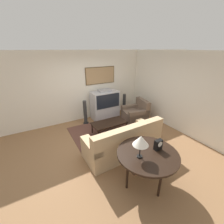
% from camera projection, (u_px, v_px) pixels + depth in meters
% --- Properties ---
extents(ground_plane, '(12.00, 12.00, 0.00)m').
position_uv_depth(ground_plane, '(107.00, 143.00, 4.69)').
color(ground_plane, '#8E6642').
extents(wall_back, '(12.00, 0.10, 2.70)m').
position_uv_depth(wall_back, '(82.00, 87.00, 5.87)').
color(wall_back, silver).
rests_on(wall_back, ground_plane).
extents(wall_right, '(0.06, 12.00, 2.70)m').
position_uv_depth(wall_right, '(172.00, 91.00, 5.35)').
color(wall_right, silver).
rests_on(wall_right, ground_plane).
extents(area_rug, '(2.35, 1.88, 0.01)m').
position_uv_depth(area_rug, '(106.00, 132.00, 5.34)').
color(area_rug, brown).
rests_on(area_rug, ground_plane).
extents(tv, '(1.11, 0.59, 1.24)m').
position_uv_depth(tv, '(105.00, 105.00, 6.20)').
color(tv, '#B7B7BC').
rests_on(tv, ground_plane).
extents(couch, '(2.16, 0.94, 0.96)m').
position_uv_depth(couch, '(124.00, 143.00, 4.15)').
color(couch, tan).
rests_on(couch, ground_plane).
extents(armchair, '(1.00, 1.00, 0.87)m').
position_uv_depth(armchair, '(136.00, 114.00, 6.06)').
color(armchair, brown).
rests_on(armchair, ground_plane).
extents(coffee_table, '(1.17, 0.61, 0.40)m').
position_uv_depth(coffee_table, '(109.00, 123.00, 5.15)').
color(coffee_table, black).
rests_on(coffee_table, ground_plane).
extents(console_table, '(1.26, 1.26, 0.79)m').
position_uv_depth(console_table, '(148.00, 155.00, 3.06)').
color(console_table, black).
rests_on(console_table, ground_plane).
extents(table_lamp, '(0.31, 0.31, 0.48)m').
position_uv_depth(table_lamp, '(141.00, 141.00, 2.78)').
color(table_lamp, black).
rests_on(table_lamp, console_table).
extents(mantel_clock, '(0.17, 0.10, 0.23)m').
position_uv_depth(mantel_clock, '(158.00, 145.00, 3.11)').
color(mantel_clock, black).
rests_on(mantel_clock, console_table).
extents(speaker_tower_left, '(0.22, 0.22, 0.94)m').
position_uv_depth(speaker_tower_left, '(85.00, 113.00, 5.79)').
color(speaker_tower_left, black).
rests_on(speaker_tower_left, ground_plane).
extents(speaker_tower_right, '(0.22, 0.22, 0.94)m').
position_uv_depth(speaker_tower_right, '(124.00, 105.00, 6.61)').
color(speaker_tower_right, black).
rests_on(speaker_tower_right, ground_plane).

